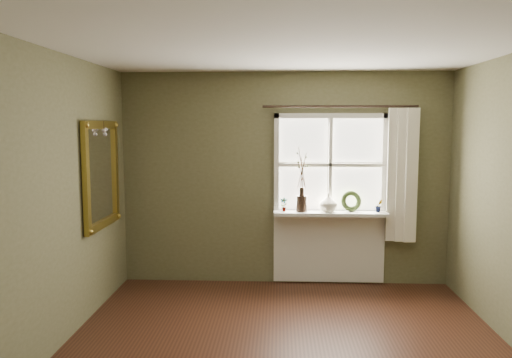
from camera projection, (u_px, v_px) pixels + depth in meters
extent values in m
plane|color=silver|center=(289.00, 40.00, 3.74)|extent=(4.50, 4.50, 0.00)
cube|color=brown|center=(285.00, 179.00, 6.17)|extent=(4.00, 0.10, 2.60)
cube|color=brown|center=(31.00, 209.00, 3.98)|extent=(0.10, 4.50, 2.60)
cube|color=brown|center=(300.00, 334.00, 1.60)|extent=(4.00, 0.10, 2.60)
cube|color=white|center=(329.00, 213.00, 6.11)|extent=(1.36, 0.06, 0.06)
cube|color=white|center=(331.00, 116.00, 5.98)|extent=(1.36, 0.06, 0.06)
cube|color=white|center=(276.00, 165.00, 6.07)|extent=(0.06, 0.06, 1.24)
cube|color=white|center=(384.00, 165.00, 6.01)|extent=(0.06, 0.06, 1.24)
cube|color=white|center=(330.00, 165.00, 6.04)|extent=(1.24, 0.05, 0.04)
cube|color=white|center=(330.00, 165.00, 6.04)|extent=(0.04, 0.05, 1.12)
cube|color=white|center=(303.00, 140.00, 6.05)|extent=(0.59, 0.01, 0.53)
cube|color=white|center=(357.00, 140.00, 6.02)|extent=(0.59, 0.01, 0.53)
cube|color=white|center=(303.00, 188.00, 6.12)|extent=(0.59, 0.01, 0.53)
cube|color=white|center=(356.00, 189.00, 6.09)|extent=(0.59, 0.01, 0.53)
cube|color=white|center=(330.00, 213.00, 6.01)|extent=(1.36, 0.26, 0.04)
cube|color=white|center=(329.00, 247.00, 6.16)|extent=(1.36, 0.04, 0.88)
cylinder|color=black|center=(302.00, 204.00, 6.01)|extent=(0.14, 0.14, 0.19)
imported|color=beige|center=(328.00, 202.00, 5.99)|extent=(0.26, 0.26, 0.23)
torus|color=#31431D|center=(351.00, 203.00, 6.02)|extent=(0.27, 0.17, 0.26)
imported|color=#31431D|center=(284.00, 204.00, 6.02)|extent=(0.10, 0.07, 0.17)
imported|color=#31431D|center=(379.00, 206.00, 5.97)|extent=(0.10, 0.08, 0.16)
cube|color=#ECE6CD|center=(402.00, 175.00, 5.93)|extent=(0.36, 0.12, 1.59)
cylinder|color=black|center=(340.00, 106.00, 5.91)|extent=(1.84, 0.03, 0.03)
cube|color=white|center=(101.00, 175.00, 5.32)|extent=(0.02, 0.79, 0.97)
cube|color=olive|center=(100.00, 125.00, 5.26)|extent=(0.05, 0.96, 0.08)
cube|color=olive|center=(103.00, 223.00, 5.37)|extent=(0.05, 0.96, 0.08)
cube|color=olive|center=(86.00, 179.00, 4.88)|extent=(0.05, 0.08, 0.97)
cube|color=olive|center=(115.00, 171.00, 5.75)|extent=(0.05, 0.08, 0.97)
sphere|color=silver|center=(104.00, 130.00, 5.23)|extent=(0.04, 0.04, 0.04)
sphere|color=silver|center=(105.00, 134.00, 5.27)|extent=(0.04, 0.04, 0.04)
sphere|color=silver|center=(106.00, 129.00, 5.29)|extent=(0.04, 0.04, 0.04)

